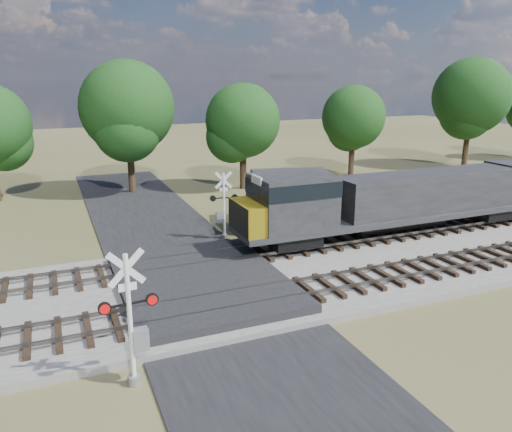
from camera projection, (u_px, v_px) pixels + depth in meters
name	position (u px, v px, depth m)	size (l,w,h in m)	color
ground	(205.00, 295.00, 21.68)	(160.00, 160.00, 0.00)	#424525
ballast_bed	(387.00, 257.00, 25.81)	(140.00, 10.00, 0.30)	gray
road	(205.00, 294.00, 21.67)	(7.00, 60.00, 0.08)	black
crossing_panel	(202.00, 284.00, 22.04)	(7.00, 9.00, 0.62)	#262628
track_near	(290.00, 292.00, 20.96)	(140.00, 2.60, 0.33)	black
track_far	(246.00, 254.00, 25.40)	(140.00, 2.60, 0.33)	black
crossing_signal_near	(134.00, 330.00, 14.89)	(1.78, 0.38, 4.40)	silver
crossing_signal_far	(223.00, 212.00, 28.57)	(1.62, 0.39, 4.04)	silver
equipment_shed	(294.00, 200.00, 31.34)	(5.82, 5.82, 3.30)	#4E3821
treeline	(189.00, 112.00, 40.25)	(80.10, 10.82, 11.13)	black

